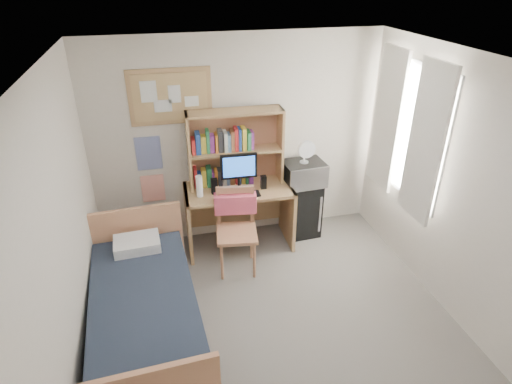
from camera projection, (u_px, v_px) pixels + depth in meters
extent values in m
cube|color=gray|center=(285.00, 345.00, 4.15)|extent=(3.60, 4.20, 0.02)
cube|color=white|center=(297.00, 72.00, 2.92)|extent=(3.60, 4.20, 0.02)
cube|color=silver|center=(238.00, 141.00, 5.33)|extent=(3.60, 0.04, 2.60)
cube|color=silver|center=(57.00, 264.00, 3.15)|extent=(0.04, 4.20, 2.60)
cube|color=silver|center=(478.00, 206.00, 3.91)|extent=(0.04, 4.20, 2.60)
cube|color=white|center=(407.00, 131.00, 4.78)|extent=(0.10, 1.40, 1.70)
cube|color=white|center=(425.00, 144.00, 4.43)|extent=(0.04, 0.55, 1.70)
cube|color=white|center=(387.00, 120.00, 5.12)|extent=(0.04, 0.55, 1.70)
cube|color=tan|center=(170.00, 97.00, 4.86)|extent=(0.94, 0.03, 0.64)
cube|color=navy|center=(149.00, 153.00, 5.11)|extent=(0.30, 0.01, 0.42)
cube|color=#F34A2A|center=(153.00, 188.00, 5.33)|extent=(0.28, 0.01, 0.36)
cube|color=tan|center=(239.00, 217.00, 5.43)|extent=(1.34, 0.70, 0.82)
cube|color=tan|center=(237.00, 233.00, 4.94)|extent=(0.58, 0.58, 1.01)
cube|color=black|center=(301.00, 208.00, 5.70)|extent=(0.47, 0.47, 0.75)
cube|color=#1A212F|center=(146.00, 315.00, 4.10)|extent=(1.09, 2.03, 0.55)
cube|color=tan|center=(235.00, 148.00, 5.14)|extent=(1.15, 0.32, 0.94)
cube|color=black|center=(239.00, 173.00, 5.07)|extent=(0.44, 0.05, 0.46)
cube|color=black|center=(241.00, 195.00, 5.06)|extent=(0.45, 0.16, 0.02)
cube|color=black|center=(214.00, 186.00, 5.08)|extent=(0.08, 0.08, 0.19)
cube|color=black|center=(263.00, 182.00, 5.20)|extent=(0.07, 0.07, 0.17)
cylinder|color=white|center=(199.00, 186.00, 5.00)|extent=(0.08, 0.08, 0.26)
cube|color=#EA596F|center=(235.00, 203.00, 4.98)|extent=(0.51, 0.22, 0.23)
cube|color=#BCBCC1|center=(303.00, 173.00, 5.44)|extent=(0.53, 0.42, 0.30)
cylinder|color=white|center=(305.00, 152.00, 5.31)|extent=(0.23, 0.23, 0.27)
cube|color=white|center=(137.00, 244.00, 4.58)|extent=(0.50, 0.36, 0.11)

